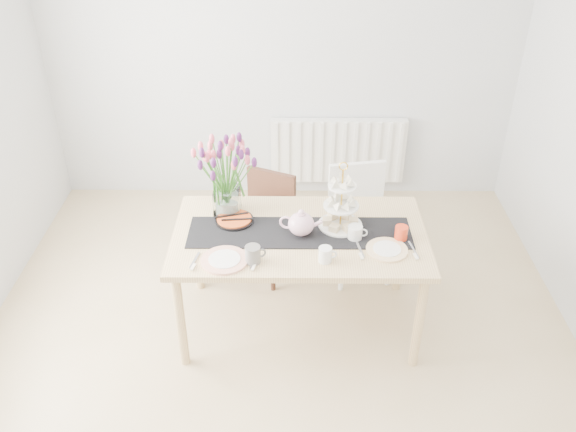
{
  "coord_description": "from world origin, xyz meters",
  "views": [
    {
      "loc": [
        0.09,
        -2.72,
        2.91
      ],
      "look_at": [
        0.07,
        0.39,
        0.91
      ],
      "focal_mm": 38.0,
      "sensor_mm": 36.0,
      "label": 1
    }
  ],
  "objects_px": {
    "cake_stand": "(341,211)",
    "teapot": "(301,224)",
    "mug_white": "(325,255)",
    "cream_jug": "(355,233)",
    "mug_orange": "(401,233)",
    "tulip_vase": "(225,166)",
    "mug_grey": "(253,254)",
    "chair_brown": "(266,216)",
    "plate_left": "(225,260)",
    "plate_right": "(387,250)",
    "radiator": "(338,151)",
    "chair_white": "(359,213)",
    "dining_table": "(300,243)",
    "tart_tin": "(234,220)"
  },
  "relations": [
    {
      "from": "cake_stand",
      "to": "teapot",
      "type": "bearing_deg",
      "value": -159.21
    },
    {
      "from": "cake_stand",
      "to": "plate_right",
      "type": "bearing_deg",
      "value": -44.22
    },
    {
      "from": "cake_stand",
      "to": "mug_white",
      "type": "xyz_separation_m",
      "value": [
        -0.11,
        -0.37,
        -0.07
      ]
    },
    {
      "from": "plate_left",
      "to": "plate_right",
      "type": "bearing_deg",
      "value": 6.58
    },
    {
      "from": "tulip_vase",
      "to": "mug_orange",
      "type": "distance_m",
      "value": 1.18
    },
    {
      "from": "dining_table",
      "to": "chair_white",
      "type": "height_order",
      "value": "chair_white"
    },
    {
      "from": "tulip_vase",
      "to": "mug_grey",
      "type": "bearing_deg",
      "value": -70.21
    },
    {
      "from": "plate_right",
      "to": "cream_jug",
      "type": "bearing_deg",
      "value": 145.89
    },
    {
      "from": "dining_table",
      "to": "tulip_vase",
      "type": "bearing_deg",
      "value": 152.4
    },
    {
      "from": "chair_brown",
      "to": "radiator",
      "type": "bearing_deg",
      "value": 85.73
    },
    {
      "from": "cake_stand",
      "to": "mug_white",
      "type": "bearing_deg",
      "value": -107.15
    },
    {
      "from": "tart_tin",
      "to": "mug_white",
      "type": "xyz_separation_m",
      "value": [
        0.57,
        -0.41,
        0.03
      ]
    },
    {
      "from": "mug_grey",
      "to": "cream_jug",
      "type": "bearing_deg",
      "value": 4.56
    },
    {
      "from": "dining_table",
      "to": "mug_white",
      "type": "relative_size",
      "value": 17.04
    },
    {
      "from": "teapot",
      "to": "mug_grey",
      "type": "height_order",
      "value": "teapot"
    },
    {
      "from": "mug_white",
      "to": "mug_orange",
      "type": "relative_size",
      "value": 0.99
    },
    {
      "from": "cake_stand",
      "to": "plate_left",
      "type": "distance_m",
      "value": 0.8
    },
    {
      "from": "tulip_vase",
      "to": "teapot",
      "type": "xyz_separation_m",
      "value": [
        0.48,
        -0.27,
        -0.26
      ]
    },
    {
      "from": "chair_white",
      "to": "mug_white",
      "type": "height_order",
      "value": "chair_white"
    },
    {
      "from": "radiator",
      "to": "chair_white",
      "type": "distance_m",
      "value": 1.11
    },
    {
      "from": "plate_left",
      "to": "plate_right",
      "type": "relative_size",
      "value": 1.11
    },
    {
      "from": "mug_white",
      "to": "teapot",
      "type": "bearing_deg",
      "value": 114.0
    },
    {
      "from": "mug_white",
      "to": "plate_left",
      "type": "relative_size",
      "value": 0.33
    },
    {
      "from": "tart_tin",
      "to": "mug_orange",
      "type": "bearing_deg",
      "value": -10.35
    },
    {
      "from": "chair_white",
      "to": "cake_stand",
      "type": "relative_size",
      "value": 2.07
    },
    {
      "from": "plate_left",
      "to": "radiator",
      "type": "bearing_deg",
      "value": 68.47
    },
    {
      "from": "chair_white",
      "to": "plate_right",
      "type": "xyz_separation_m",
      "value": [
        0.08,
        -0.83,
        0.26
      ]
    },
    {
      "from": "cream_jug",
      "to": "plate_left",
      "type": "bearing_deg",
      "value": -155.59
    },
    {
      "from": "cake_stand",
      "to": "mug_orange",
      "type": "height_order",
      "value": "cake_stand"
    },
    {
      "from": "chair_brown",
      "to": "mug_white",
      "type": "bearing_deg",
      "value": -42.91
    },
    {
      "from": "radiator",
      "to": "cream_jug",
      "type": "bearing_deg",
      "value": -90.67
    },
    {
      "from": "tart_tin",
      "to": "mug_grey",
      "type": "distance_m",
      "value": 0.45
    },
    {
      "from": "mug_white",
      "to": "mug_orange",
      "type": "height_order",
      "value": "same"
    },
    {
      "from": "cake_stand",
      "to": "mug_white",
      "type": "distance_m",
      "value": 0.39
    },
    {
      "from": "tulip_vase",
      "to": "plate_left",
      "type": "xyz_separation_m",
      "value": [
        0.03,
        -0.54,
        -0.34
      ]
    },
    {
      "from": "dining_table",
      "to": "chair_brown",
      "type": "relative_size",
      "value": 2.05
    },
    {
      "from": "tulip_vase",
      "to": "teapot",
      "type": "relative_size",
      "value": 2.4
    },
    {
      "from": "teapot",
      "to": "tart_tin",
      "type": "xyz_separation_m",
      "value": [
        -0.43,
        0.14,
        -0.07
      ]
    },
    {
      "from": "tulip_vase",
      "to": "mug_grey",
      "type": "relative_size",
      "value": 5.78
    },
    {
      "from": "radiator",
      "to": "plate_right",
      "type": "relative_size",
      "value": 4.74
    },
    {
      "from": "cream_jug",
      "to": "mug_orange",
      "type": "xyz_separation_m",
      "value": [
        0.28,
        -0.01,
        0.0
      ]
    },
    {
      "from": "dining_table",
      "to": "mug_white",
      "type": "height_order",
      "value": "mug_white"
    },
    {
      "from": "cake_stand",
      "to": "plate_left",
      "type": "height_order",
      "value": "cake_stand"
    },
    {
      "from": "mug_white",
      "to": "plate_right",
      "type": "height_order",
      "value": "mug_white"
    },
    {
      "from": "cake_stand",
      "to": "chair_brown",
      "type": "bearing_deg",
      "value": 130.8
    },
    {
      "from": "mug_grey",
      "to": "tulip_vase",
      "type": "bearing_deg",
      "value": 92.84
    },
    {
      "from": "chair_white",
      "to": "tulip_vase",
      "type": "xyz_separation_m",
      "value": [
        -0.92,
        -0.4,
        0.6
      ]
    },
    {
      "from": "tart_tin",
      "to": "chair_brown",
      "type": "bearing_deg",
      "value": 71.67
    },
    {
      "from": "teapot",
      "to": "radiator",
      "type": "bearing_deg",
      "value": 89.68
    },
    {
      "from": "plate_left",
      "to": "dining_table",
      "type": "bearing_deg",
      "value": 33.52
    }
  ]
}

